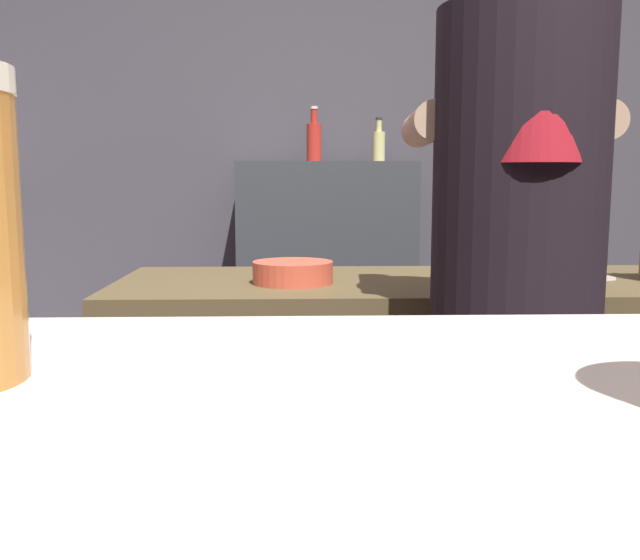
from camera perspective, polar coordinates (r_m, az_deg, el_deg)
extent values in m
cube|color=#46424B|center=(3.46, 1.95, 11.26)|extent=(5.20, 0.10, 2.70)
cube|color=brown|center=(2.07, 14.80, -12.30)|extent=(2.10, 0.60, 0.89)
cube|color=#373B40|center=(3.21, 0.50, -1.61)|extent=(0.78, 0.36, 1.23)
cube|color=#312D2E|center=(1.63, 14.74, -18.09)|extent=(0.28, 0.20, 0.89)
cylinder|color=black|center=(1.47, 15.78, 8.87)|extent=(0.34, 0.34, 0.60)
cone|color=maroon|center=(1.39, 17.13, 17.35)|extent=(0.18, 0.18, 0.41)
cylinder|color=tan|center=(1.60, 8.46, 12.16)|extent=(0.10, 0.32, 0.08)
cylinder|color=tan|center=(1.68, 20.33, 11.57)|extent=(0.10, 0.32, 0.08)
cylinder|color=#D04F38|center=(1.81, -2.20, 0.62)|extent=(0.21, 0.21, 0.06)
cube|color=silver|center=(1.96, 19.77, 0.00)|extent=(0.24, 0.10, 0.01)
cylinder|color=#D4D080|center=(3.26, 4.74, 10.60)|extent=(0.06, 0.06, 0.14)
cylinder|color=#D4D080|center=(3.26, 4.76, 12.25)|extent=(0.03, 0.03, 0.05)
cylinder|color=#333333|center=(3.27, 4.76, 12.80)|extent=(0.03, 0.03, 0.01)
cylinder|color=red|center=(3.24, -0.48, 10.93)|extent=(0.07, 0.07, 0.17)
cylinder|color=red|center=(3.24, -0.49, 13.00)|extent=(0.03, 0.03, 0.07)
cylinder|color=white|center=(3.25, -0.49, 13.68)|extent=(0.03, 0.03, 0.01)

